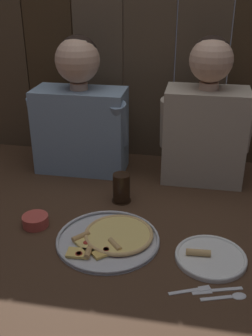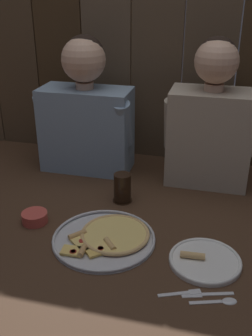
% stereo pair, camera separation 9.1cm
% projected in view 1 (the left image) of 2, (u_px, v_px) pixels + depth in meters
% --- Properties ---
extents(ground_plane, '(3.20, 3.20, 0.00)m').
position_uv_depth(ground_plane, '(124.00, 222.00, 1.51)').
color(ground_plane, '#422B1C').
extents(pizza_tray, '(0.36, 0.36, 0.03)m').
position_uv_depth(pizza_tray, '(111.00, 238.00, 1.40)').
color(pizza_tray, silver).
rests_on(pizza_tray, ground).
extents(dinner_plate, '(0.24, 0.24, 0.03)m').
position_uv_depth(dinner_plate, '(210.00, 257.00, 1.31)').
color(dinner_plate, white).
rests_on(dinner_plate, ground).
extents(drinking_glass, '(0.08, 0.08, 0.12)m').
position_uv_depth(drinking_glass, '(121.00, 188.00, 1.63)').
color(drinking_glass, black).
rests_on(drinking_glass, ground).
extents(dipping_bowl, '(0.10, 0.10, 0.04)m').
position_uv_depth(dipping_bowl, '(35.00, 220.00, 1.48)').
color(dipping_bowl, '#CC4C42').
rests_on(dipping_bowl, ground).
extents(table_fork, '(0.13, 0.06, 0.01)m').
position_uv_depth(table_fork, '(192.00, 290.00, 1.18)').
color(table_fork, silver).
rests_on(table_fork, ground).
extents(table_knife, '(0.15, 0.06, 0.01)m').
position_uv_depth(table_knife, '(217.00, 290.00, 1.18)').
color(table_knife, silver).
rests_on(table_knife, ground).
extents(table_spoon, '(0.14, 0.06, 0.01)m').
position_uv_depth(table_spoon, '(232.00, 296.00, 1.16)').
color(table_spoon, silver).
rests_on(table_spoon, ground).
extents(diner_left, '(0.45, 0.22, 0.62)m').
position_uv_depth(diner_left, '(80.00, 111.00, 1.81)').
color(diner_left, '#849EB7').
rests_on(diner_left, ground).
extents(diner_right, '(0.39, 0.21, 0.63)m').
position_uv_depth(diner_right, '(206.00, 118.00, 1.72)').
color(diner_right, '#B2A38E').
rests_on(diner_right, ground).
extents(wooden_backdrop_wall, '(2.19, 0.03, 1.24)m').
position_uv_depth(wooden_backdrop_wall, '(150.00, 30.00, 1.82)').
color(wooden_backdrop_wall, brown).
rests_on(wooden_backdrop_wall, ground).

